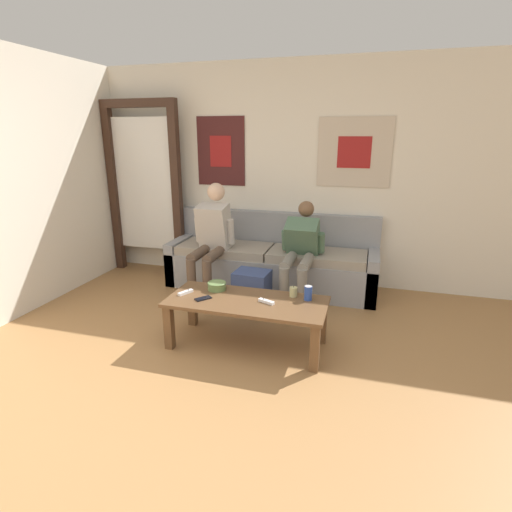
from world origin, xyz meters
TOP-DOWN VIEW (x-y plane):
  - ground_plane at (0.00, 0.00)m, footprint 18.00×18.00m
  - wall_back at (0.00, 2.93)m, footprint 10.00×0.07m
  - door_frame at (-1.71, 2.71)m, footprint 1.00×0.10m
  - couch at (-0.02, 2.58)m, footprint 2.42×0.70m
  - coffee_table at (0.12, 1.17)m, footprint 1.34×0.57m
  - person_seated_adult at (-0.62, 2.21)m, footprint 0.47×0.83m
  - person_seated_teen at (0.38, 2.23)m, footprint 0.47×0.94m
  - backpack at (-0.03, 1.82)m, footprint 0.36×0.33m
  - ceramic_bowl at (-0.21, 1.32)m, footprint 0.17×0.17m
  - pillar_candle at (0.48, 1.36)m, footprint 0.07×0.07m
  - drink_can_blue at (0.61, 1.32)m, footprint 0.07×0.07m
  - game_controller_near_left at (0.29, 1.16)m, footprint 0.15×0.08m
  - game_controller_near_right at (-0.43, 1.15)m, footprint 0.10×0.14m
  - cell_phone at (-0.24, 1.09)m, footprint 0.14×0.15m

SIDE VIEW (x-z plane):
  - ground_plane at x=0.00m, z-range 0.00..0.00m
  - backpack at x=-0.03m, z-range -0.01..0.43m
  - couch at x=-0.02m, z-range -0.13..0.72m
  - coffee_table at x=0.12m, z-range 0.14..0.56m
  - cell_phone at x=-0.24m, z-range 0.42..0.43m
  - game_controller_near_left at x=0.29m, z-range 0.42..0.44m
  - game_controller_near_right at x=-0.43m, z-range 0.42..0.44m
  - ceramic_bowl at x=-0.21m, z-range 0.42..0.49m
  - pillar_candle at x=0.48m, z-range 0.41..0.51m
  - drink_can_blue at x=0.61m, z-range 0.42..0.54m
  - person_seated_teen at x=0.38m, z-range 0.06..1.11m
  - person_seated_adult at x=-0.62m, z-range 0.05..1.28m
  - door_frame at x=-1.71m, z-range 0.12..2.27m
  - wall_back at x=0.00m, z-range 0.00..2.55m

